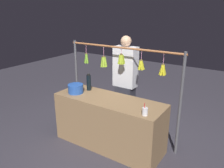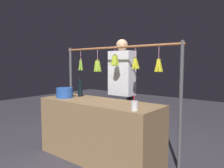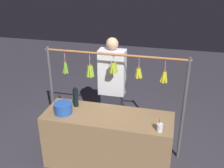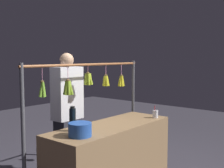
{
  "view_description": "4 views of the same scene",
  "coord_description": "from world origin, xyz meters",
  "px_view_note": "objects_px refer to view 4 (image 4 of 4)",
  "views": [
    {
      "loc": [
        -1.82,
        2.68,
        2.15
      ],
      "look_at": [
        -0.06,
        0.0,
        1.07
      ],
      "focal_mm": 36.37,
      "sensor_mm": 36.0,
      "label": 1
    },
    {
      "loc": [
        -1.97,
        2.17,
        1.31
      ],
      "look_at": [
        -0.23,
        0.0,
        1.06
      ],
      "focal_mm": 35.18,
      "sensor_mm": 36.0,
      "label": 2
    },
    {
      "loc": [
        -0.79,
        2.96,
        2.68
      ],
      "look_at": [
        -0.06,
        0.0,
        1.29
      ],
      "focal_mm": 42.36,
      "sensor_mm": 36.0,
      "label": 3
    },
    {
      "loc": [
        2.71,
        2.27,
        1.66
      ],
      "look_at": [
        -0.02,
        0.0,
        1.32
      ],
      "focal_mm": 46.79,
      "sensor_mm": 36.0,
      "label": 4
    }
  ],
  "objects_px": {
    "water_bottle": "(73,119)",
    "drink_cup": "(155,114)",
    "vendor_person": "(68,117)",
    "blue_bucket": "(80,130)"
  },
  "relations": [
    {
      "from": "blue_bucket",
      "to": "vendor_person",
      "type": "distance_m",
      "value": 0.91
    },
    {
      "from": "vendor_person",
      "to": "water_bottle",
      "type": "bearing_deg",
      "value": 53.29
    },
    {
      "from": "blue_bucket",
      "to": "vendor_person",
      "type": "bearing_deg",
      "value": -123.36
    },
    {
      "from": "water_bottle",
      "to": "blue_bucket",
      "type": "relative_size",
      "value": 1.15
    },
    {
      "from": "drink_cup",
      "to": "vendor_person",
      "type": "distance_m",
      "value": 1.2
    },
    {
      "from": "blue_bucket",
      "to": "drink_cup",
      "type": "height_order",
      "value": "drink_cup"
    },
    {
      "from": "vendor_person",
      "to": "drink_cup",
      "type": "bearing_deg",
      "value": 132.6
    },
    {
      "from": "blue_bucket",
      "to": "drink_cup",
      "type": "distance_m",
      "value": 1.32
    },
    {
      "from": "water_bottle",
      "to": "drink_cup",
      "type": "distance_m",
      "value": 1.27
    },
    {
      "from": "water_bottle",
      "to": "vendor_person",
      "type": "relative_size",
      "value": 0.17
    }
  ]
}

